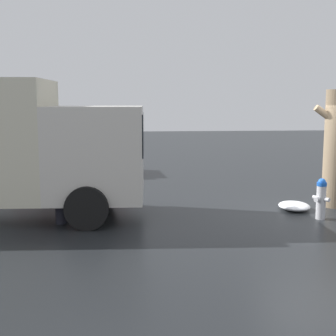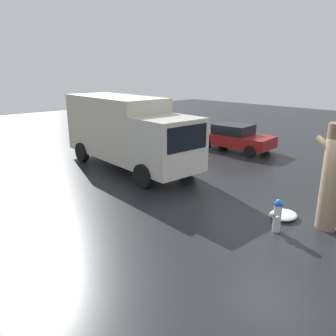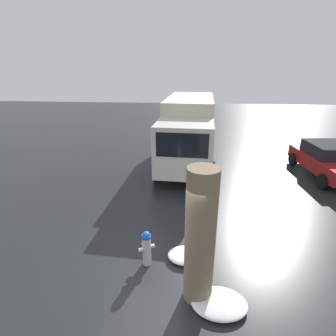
% 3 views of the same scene
% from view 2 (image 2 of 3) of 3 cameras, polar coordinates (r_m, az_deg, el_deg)
% --- Properties ---
extents(ground_plane, '(60.00, 60.00, 0.00)m').
position_cam_2_polar(ground_plane, '(9.43, 18.25, -10.38)').
color(ground_plane, black).
extents(fire_hydrant, '(0.35, 0.39, 0.92)m').
position_cam_2_polar(fire_hydrant, '(9.23, 18.49, -7.76)').
color(fire_hydrant, '#B7B7BC').
rests_on(fire_hydrant, ground_plane).
extents(tree_trunk, '(0.91, 0.59, 2.88)m').
position_cam_2_polar(tree_trunk, '(9.65, 26.85, -1.44)').
color(tree_trunk, '#7F6B51').
rests_on(tree_trunk, ground_plane).
extents(delivery_truck, '(7.38, 2.80, 3.06)m').
position_cam_2_polar(delivery_truck, '(14.44, -7.22, 6.58)').
color(delivery_truck, beige).
rests_on(delivery_truck, ground_plane).
extents(pedestrian, '(0.37, 0.37, 1.70)m').
position_cam_2_polar(pedestrian, '(12.62, -4.14, 1.80)').
color(pedestrian, '#23232D').
rests_on(pedestrian, ground_plane).
extents(parked_car, '(4.02, 2.31, 1.39)m').
position_cam_2_polar(parked_car, '(18.00, 11.64, 5.29)').
color(parked_car, maroon).
rests_on(parked_car, ground_plane).
extents(snow_pile_curbside, '(0.73, 0.86, 0.19)m').
position_cam_2_polar(snow_pile_curbside, '(10.24, 19.49, -7.70)').
color(snow_pile_curbside, white).
rests_on(snow_pile_curbside, ground_plane).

